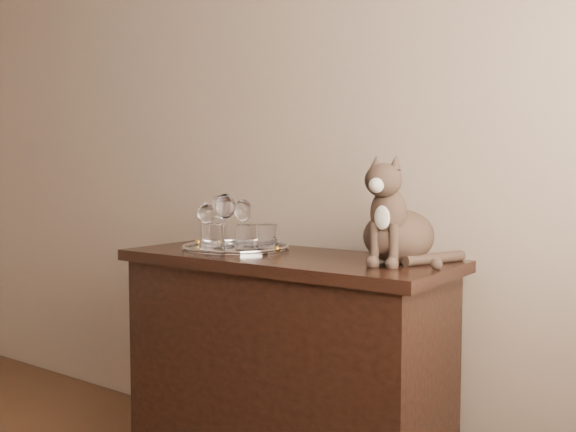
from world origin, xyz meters
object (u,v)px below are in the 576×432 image
tumbler_c (267,237)px  cat (399,209)px  sideboard (285,372)px  wine_glass_a (221,220)px  tumbler_b (213,237)px  wine_glass_c (206,225)px  tray (236,249)px  wine_glass_b (243,223)px  tumbler_a (247,238)px  wine_glass_d (226,220)px

tumbler_c → cat: (0.53, 0.02, 0.12)m
sideboard → wine_glass_a: (-0.34, 0.04, 0.53)m
sideboard → tumbler_b: bearing=-155.5°
wine_glass_c → tray: bearing=22.8°
sideboard → wine_glass_b: (-0.25, 0.07, 0.52)m
tray → tumbler_a: size_ratio=4.32×
sideboard → tumbler_b: tumbler_b is taller
wine_glass_a → wine_glass_d: (0.05, -0.02, 0.00)m
wine_glass_a → wine_glass_b: wine_glass_a is taller
tumbler_b → cat: cat is taller
wine_glass_b → tumbler_c: (0.13, -0.03, -0.04)m
cat → wine_glass_b: bearing=175.6°
sideboard → tumbler_c: (-0.11, 0.04, 0.48)m
wine_glass_d → tumbler_c: (0.17, 0.03, -0.06)m
tumbler_c → cat: size_ratio=0.26×
tumbler_a → cat: (0.56, 0.09, 0.12)m
tumbler_a → tumbler_c: tumbler_a is taller
wine_glass_c → tumbler_b: bearing=-35.0°
wine_glass_d → tumbler_a: bearing=-16.9°
tray → tumbler_a: tumbler_a is taller
wine_glass_c → tumbler_c: (0.23, 0.08, -0.04)m
tray → wine_glass_a: wine_glass_a is taller
tumbler_a → tumbler_c: bearing=62.8°
tumbler_b → wine_glass_b: bearing=92.1°
tray → cat: size_ratio=1.16×
cat → wine_glass_c: bearing=-176.0°
wine_glass_c → tumbler_b: wine_glass_c is taller
tumbler_c → cat: 0.54m
tray → tumbler_b: 0.13m
cat → tumbler_c: bearing=178.5°
wine_glass_a → tumbler_c: (0.22, 0.00, -0.05)m
sideboard → tumbler_a: 0.50m
wine_glass_b → tumbler_b: size_ratio=1.85×
sideboard → tumbler_a: (-0.15, -0.03, 0.48)m
sideboard → wine_glass_d: 0.61m
wine_glass_d → tumbler_b: 0.14m
tumbler_b → wine_glass_a: bearing=122.4°
wine_glass_d → tumbler_a: 0.15m
wine_glass_a → tumbler_a: 0.20m
wine_glass_a → wine_glass_c: bearing=-93.7°
tray → tumbler_b: size_ratio=4.15×
sideboard → wine_glass_c: size_ratio=7.15×
wine_glass_c → tumbler_b: size_ratio=1.74×
tumbler_a → tumbler_b: size_ratio=0.96×
wine_glass_d → wine_glass_b: bearing=55.6°
wine_glass_b → wine_glass_d: wine_glass_d is taller
tray → cat: 0.67m
tumbler_a → wine_glass_c: bearing=-176.3°
sideboard → cat: size_ratio=3.48×
tumbler_b → cat: 0.69m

